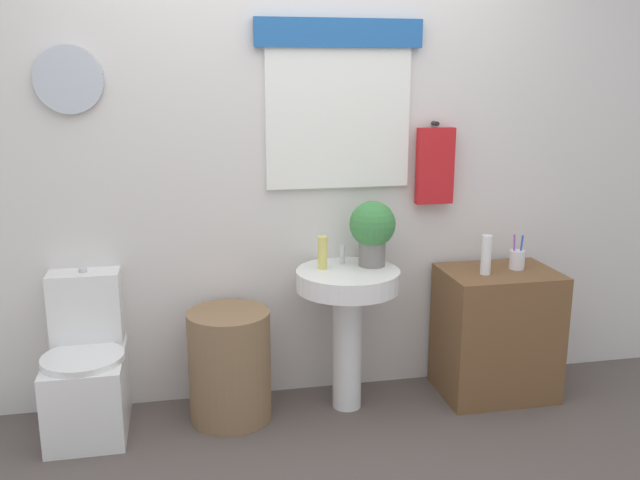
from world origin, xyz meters
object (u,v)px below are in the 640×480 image
Objects in this scene: lotion_bottle at (486,255)px; pedestal_sink at (348,304)px; toilet at (87,372)px; soap_bottle at (323,253)px; potted_plant at (372,229)px; laundry_hamper at (230,365)px; toothbrush_cup at (517,259)px; wooden_cabinet at (496,333)px.

pedestal_sink is at bearing 176.82° from lotion_bottle.
toilet is 1.05× the size of pedestal_sink.
soap_bottle is (-0.12, 0.05, 0.26)m from pedestal_sink.
potted_plant is at bearing 0.92° from toilet.
soap_bottle reaches higher than toilet.
potted_plant is at bearing 2.20° from soap_bottle.
laundry_hamper is at bearing -174.09° from soap_bottle.
toothbrush_cup reaches higher than pedestal_sink.
toilet is 4.22× the size of toothbrush_cup.
soap_bottle is at bearing 176.97° from wooden_cabinet.
lotion_bottle reaches higher than wooden_cabinet.
soap_bottle is (0.48, 0.05, 0.54)m from laundry_hamper.
toothbrush_cup is at bearing -2.90° from potted_plant.
pedestal_sink is at bearing -178.76° from toothbrush_cup.
lotion_bottle is (2.01, -0.08, 0.50)m from toilet.
wooden_cabinet is at bearing 21.15° from lotion_bottle.
lotion_bottle is at bearing -9.77° from potted_plant.
soap_bottle is at bearing 173.89° from lotion_bottle.
lotion_bottle is 1.12× the size of toothbrush_cup.
laundry_hamper is 0.76× the size of pedestal_sink.
lotion_bottle is (0.58, -0.10, -0.14)m from potted_plant.
wooden_cabinet is at bearing -5.01° from potted_plant.
laundry_hamper is 0.73m from soap_bottle.
lotion_bottle is (-0.10, -0.04, 0.45)m from wooden_cabinet.
toilet is at bearing 177.80° from lotion_bottle.
soap_bottle is (1.17, 0.01, 0.53)m from toilet.
lotion_bottle is (0.72, -0.04, 0.23)m from pedestal_sink.
soap_bottle is at bearing 0.63° from toilet.
laundry_hamper is 0.99m from potted_plant.
wooden_cabinet is 4.09× the size of soap_bottle.
toothbrush_cup reaches higher than toilet.
pedestal_sink reaches higher than laundry_hamper.
toothbrush_cup is at bearing 11.00° from wooden_cabinet.
toilet is 1.57m from potted_plant.
wooden_cabinet is at bearing 0.00° from pedestal_sink.
toilet is at bearing 178.35° from pedestal_sink.
laundry_hamper is 3.05× the size of toothbrush_cup.
pedestal_sink is 3.60× the size of lotion_bottle.
laundry_hamper is at bearing -175.39° from potted_plant.
pedestal_sink is at bearing -22.62° from soap_bottle.
wooden_cabinet is at bearing -3.03° from soap_bottle.
wooden_cabinet is (1.43, 0.00, 0.06)m from laundry_hamper.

